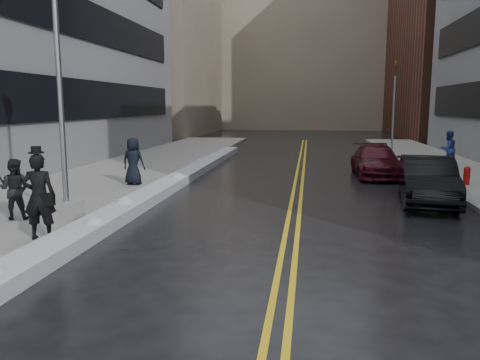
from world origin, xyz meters
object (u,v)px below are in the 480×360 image
at_px(lamppost, 62,132).
at_px(car_black, 427,180).
at_px(pedestrian_c, 133,161).
at_px(pedestrian_east, 448,149).
at_px(car_maroon, 376,161).
at_px(traffic_signal, 394,102).
at_px(fire_hydrant, 467,175).
at_px(pedestrian_fedora, 39,197).
at_px(pedestrian_b, 15,189).

distance_m(lamppost, car_black, 11.33).
bearing_deg(pedestrian_c, pedestrian_east, -146.93).
bearing_deg(car_maroon, traffic_signal, 76.50).
xyz_separation_m(fire_hydrant, pedestrian_east, (0.76, 5.42, 0.51)).
xyz_separation_m(pedestrian_east, car_black, (-2.98, -8.57, -0.29)).
relative_size(car_black, car_maroon, 0.97).
distance_m(pedestrian_fedora, car_black, 11.77).
bearing_deg(pedestrian_east, fire_hydrant, 56.05).
bearing_deg(pedestrian_c, traffic_signal, -122.97).
bearing_deg(car_black, pedestrian_b, -151.63).
distance_m(pedestrian_c, pedestrian_east, 15.43).
relative_size(pedestrian_b, pedestrian_east, 0.91).
distance_m(pedestrian_east, car_maroon, 4.64).
relative_size(pedestrian_b, pedestrian_c, 0.90).
relative_size(lamppost, traffic_signal, 1.27).
relative_size(lamppost, pedestrian_c, 4.17).
height_order(fire_hydrant, pedestrian_c, pedestrian_c).
bearing_deg(pedestrian_fedora, car_maroon, -140.43).
bearing_deg(pedestrian_east, car_maroon, 8.52).
bearing_deg(traffic_signal, car_black, -95.72).
bearing_deg(fire_hydrant, traffic_signal, 92.05).
xyz_separation_m(fire_hydrant, car_black, (-2.22, -3.15, 0.22)).
height_order(fire_hydrant, pedestrian_b, pedestrian_b).
distance_m(traffic_signal, pedestrian_fedora, 26.23).
distance_m(car_black, car_maroon, 6.01).
bearing_deg(pedestrian_c, pedestrian_b, 84.21).
bearing_deg(car_black, pedestrian_fedora, -140.82).
height_order(pedestrian_east, car_black, pedestrian_east).
xyz_separation_m(lamppost, car_black, (10.08, 4.85, -1.77)).
relative_size(traffic_signal, car_maroon, 1.25).
xyz_separation_m(fire_hydrant, traffic_signal, (-0.50, 14.00, 2.85)).
distance_m(lamppost, fire_hydrant, 14.81).
relative_size(traffic_signal, pedestrian_east, 3.31).
height_order(lamppost, pedestrian_fedora, lamppost).
bearing_deg(traffic_signal, lamppost, -118.21).
bearing_deg(pedestrian_fedora, traffic_signal, -130.09).
distance_m(fire_hydrant, pedestrian_b, 15.94).
distance_m(pedestrian_fedora, car_maroon, 15.23).
bearing_deg(pedestrian_fedora, pedestrian_c, -98.53).
height_order(traffic_signal, car_black, traffic_signal).
height_order(lamppost, pedestrian_east, lamppost).
height_order(pedestrian_fedora, car_black, pedestrian_fedora).
height_order(traffic_signal, pedestrian_c, traffic_signal).
bearing_deg(pedestrian_east, traffic_signal, -107.59).
xyz_separation_m(traffic_signal, pedestrian_c, (-12.35, -15.85, -2.34)).
height_order(pedestrian_east, car_maroon, pedestrian_east).
xyz_separation_m(fire_hydrant, pedestrian_fedora, (-12.20, -9.36, 0.60)).
bearing_deg(car_maroon, pedestrian_b, -136.79).
xyz_separation_m(pedestrian_fedora, pedestrian_c, (-0.65, 7.51, -0.08)).
height_order(pedestrian_fedora, pedestrian_b, pedestrian_fedora).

